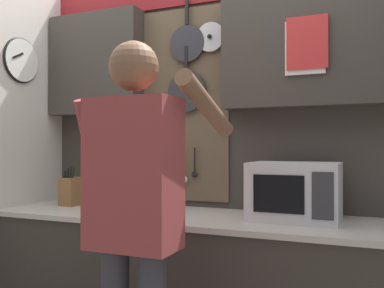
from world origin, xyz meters
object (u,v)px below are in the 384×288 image
(knife_block, at_px, (72,191))
(person, at_px, (135,205))
(microwave, at_px, (295,191))
(utensil_crock, at_px, (153,197))

(knife_block, height_order, person, person)
(knife_block, bearing_deg, microwave, -0.03)
(microwave, relative_size, knife_block, 1.76)
(microwave, height_order, knife_block, microwave)
(microwave, distance_m, utensil_crock, 0.86)
(knife_block, relative_size, utensil_crock, 0.75)
(person, bearing_deg, utensil_crock, 112.96)
(knife_block, distance_m, utensil_crock, 0.62)
(microwave, distance_m, person, 0.93)
(utensil_crock, height_order, person, person)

